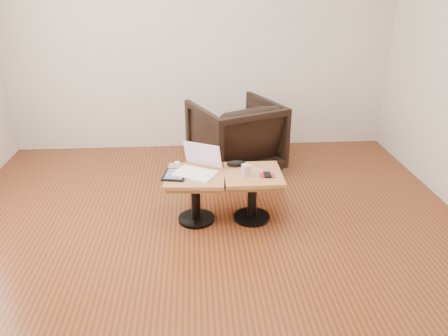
{
  "coord_description": "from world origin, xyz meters",
  "views": [
    {
      "loc": [
        -0.09,
        -2.89,
        1.98
      ],
      "look_at": [
        0.15,
        0.42,
        0.49
      ],
      "focal_mm": 35.0,
      "sensor_mm": 36.0,
      "label": 1
    }
  ],
  "objects": [
    {
      "name": "armchair",
      "position": [
        0.34,
        1.48,
        0.39
      ],
      "size": [
        1.09,
        1.1,
        0.77
      ],
      "primitive_type": "imported",
      "rotation": [
        0.0,
        0.0,
        3.55
      ],
      "color": "black",
      "rests_on": "ground"
    },
    {
      "name": "earbuds_tangle",
      "position": [
        0.43,
        0.46,
        0.45
      ],
      "size": [
        0.08,
        0.06,
        0.02
      ],
      "color": "white",
      "rests_on": "side_table_right"
    },
    {
      "name": "charging_adapter",
      "position": [
        -0.25,
        0.63,
        0.46
      ],
      "size": [
        0.05,
        0.05,
        0.03
      ],
      "primitive_type": "cube",
      "rotation": [
        0.0,
        0.0,
        0.08
      ],
      "color": "white",
      "rests_on": "side_table_left"
    },
    {
      "name": "glasses_case",
      "position": [
        0.26,
        0.57,
        0.47
      ],
      "size": [
        0.18,
        0.09,
        0.05
      ],
      "primitive_type": "ellipsoid",
      "rotation": [
        0.0,
        0.0,
        0.1
      ],
      "color": "black",
      "rests_on": "side_table_right"
    },
    {
      "name": "striped_cup",
      "position": [
        0.32,
        0.37,
        0.49
      ],
      "size": [
        0.09,
        0.09,
        0.1
      ],
      "primitive_type": "cylinder",
      "rotation": [
        0.0,
        0.0,
        -0.27
      ],
      "color": "#D14B7A",
      "rests_on": "side_table_right"
    },
    {
      "name": "laptop",
      "position": [
        -0.07,
        0.46,
        0.49
      ],
      "size": [
        0.44,
        0.42,
        0.24
      ],
      "rotation": [
        0.0,
        0.0,
        -0.49
      ],
      "color": "white",
      "rests_on": "side_table_left"
    },
    {
      "name": "room_shell",
      "position": [
        0.0,
        0.0,
        1.35
      ],
      "size": [
        4.52,
        4.52,
        2.71
      ],
      "color": "#45260C",
      "rests_on": "ground"
    },
    {
      "name": "side_table_right",
      "position": [
        0.39,
        0.42,
        0.33
      ],
      "size": [
        0.49,
        0.49,
        0.44
      ],
      "rotation": [
        0.0,
        0.0,
        -0.0
      ],
      "color": "black",
      "rests_on": "ground"
    },
    {
      "name": "side_table_left",
      "position": [
        -0.1,
        0.42,
        0.33
      ],
      "size": [
        0.52,
        0.52,
        0.44
      ],
      "rotation": [
        0.0,
        0.0,
        -0.07
      ],
      "color": "black",
      "rests_on": "ground"
    },
    {
      "name": "phone_on_sleeve",
      "position": [
        0.5,
        0.35,
        0.45
      ],
      "size": [
        0.13,
        0.11,
        0.02
      ],
      "rotation": [
        0.0,
        0.0,
        -0.03
      ],
      "color": "#A20821",
      "rests_on": "side_table_right"
    },
    {
      "name": "tablet",
      "position": [
        -0.26,
        0.41,
        0.45
      ],
      "size": [
        0.23,
        0.27,
        0.02
      ],
      "rotation": [
        0.0,
        0.0,
        -0.17
      ],
      "color": "black",
      "rests_on": "side_table_left"
    }
  ]
}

